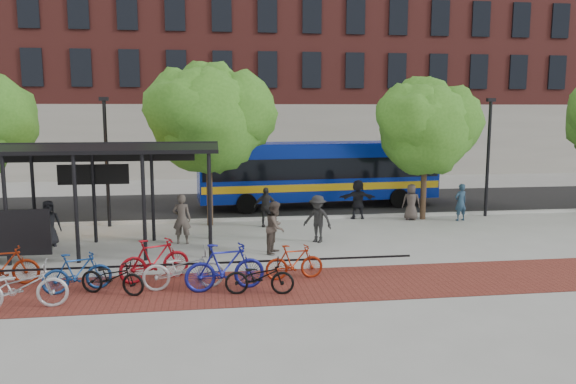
{
  "coord_description": "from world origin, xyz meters",
  "views": [
    {
      "loc": [
        -2.98,
        -19.23,
        4.62
      ],
      "look_at": [
        -0.11,
        1.21,
        1.6
      ],
      "focal_mm": 35.0,
      "sensor_mm": 36.0,
      "label": 1
    }
  ],
  "objects": [
    {
      "name": "bike_6",
      "position": [
        -3.7,
        -4.9,
        0.55
      ],
      "size": [
        2.16,
        0.94,
        1.1
      ],
      "primitive_type": "imported",
      "rotation": [
        0.0,
        0.0,
        1.67
      ],
      "color": "#ACACAE",
      "rests_on": "ground"
    },
    {
      "name": "bike_4",
      "position": [
        -5.46,
        -5.08,
        0.46
      ],
      "size": [
        1.84,
        1.18,
        0.91
      ],
      "primitive_type": "imported",
      "rotation": [
        0.0,
        0.0,
        1.21
      ],
      "color": "black",
      "rests_on": "ground"
    },
    {
      "name": "pedestrian_9",
      "position": [
        0.74,
        -0.22,
        0.83
      ],
      "size": [
        1.23,
        1.16,
        1.67
      ],
      "primitive_type": "imported",
      "rotation": [
        0.0,
        0.0,
        5.6
      ],
      "color": "black",
      "rests_on": "ground"
    },
    {
      "name": "bike_8",
      "position": [
        -1.79,
        -5.59,
        0.46
      ],
      "size": [
        1.82,
        0.83,
        0.92
      ],
      "primitive_type": "imported",
      "rotation": [
        0.0,
        0.0,
        1.44
      ],
      "color": "black",
      "rests_on": "ground"
    },
    {
      "name": "lamp_post_left",
      "position": [
        -7.0,
        3.6,
        2.75
      ],
      "size": [
        0.35,
        0.2,
        5.12
      ],
      "color": "black",
      "rests_on": "ground"
    },
    {
      "name": "pedestrian_4",
      "position": [
        -0.8,
        2.7,
        0.79
      ],
      "size": [
        0.95,
        0.43,
        1.59
      ],
      "primitive_type": "imported",
      "rotation": [
        0.0,
        0.0,
        6.24
      ],
      "color": "#252525",
      "rests_on": "ground"
    },
    {
      "name": "curb",
      "position": [
        0.0,
        4.0,
        0.06
      ],
      "size": [
        160.0,
        0.25,
        0.12
      ],
      "primitive_type": "cube",
      "color": "#B7B7B2",
      "rests_on": "ground"
    },
    {
      "name": "bike_2",
      "position": [
        -7.41,
        -5.91,
        0.56
      ],
      "size": [
        2.22,
        1.05,
        1.12
      ],
      "primitive_type": "imported",
      "rotation": [
        0.0,
        0.0,
        1.72
      ],
      "color": "#ADADB0",
      "rests_on": "ground"
    },
    {
      "name": "asphalt_street",
      "position": [
        0.0,
        8.0,
        0.01
      ],
      "size": [
        160.0,
        8.0,
        0.01
      ],
      "primitive_type": "cube",
      "color": "black",
      "rests_on": "ground"
    },
    {
      "name": "pedestrian_5",
      "position": [
        3.27,
        3.8,
        0.84
      ],
      "size": [
        1.59,
        0.6,
        1.69
      ],
      "primitive_type": "imported",
      "rotation": [
        0.0,
        0.0,
        3.08
      ],
      "color": "black",
      "rests_on": "ground"
    },
    {
      "name": "pedestrian_1",
      "position": [
        -3.97,
        0.21,
        0.88
      ],
      "size": [
        0.68,
        0.49,
        1.76
      ],
      "primitive_type": "imported",
      "rotation": [
        0.0,
        0.0,
        3.03
      ],
      "color": "#48413A",
      "rests_on": "ground"
    },
    {
      "name": "bike_rack_rail",
      "position": [
        -3.3,
        -4.1,
        0.0
      ],
      "size": [
        12.0,
        0.05,
        0.95
      ],
      "primitive_type": "cube",
      "color": "black",
      "rests_on": "ground"
    },
    {
      "name": "bike_1",
      "position": [
        -8.44,
        -3.99,
        0.55
      ],
      "size": [
        1.88,
        0.78,
        1.1
      ],
      "primitive_type": "imported",
      "rotation": [
        0.0,
        0.0,
        1.72
      ],
      "color": "maroon",
      "rests_on": "ground"
    },
    {
      "name": "ground",
      "position": [
        0.0,
        0.0,
        0.0
      ],
      "size": [
        160.0,
        160.0,
        0.0
      ],
      "primitive_type": "plane",
      "color": "#9E9E99",
      "rests_on": "ground"
    },
    {
      "name": "bus",
      "position": [
        2.19,
        7.09,
        1.77
      ],
      "size": [
        11.58,
        3.35,
        3.08
      ],
      "rotation": [
        0.0,
        0.0,
        0.07
      ],
      "color": "#082097",
      "rests_on": "ground"
    },
    {
      "name": "pedestrian_8",
      "position": [
        -0.9,
        -1.5,
        0.85
      ],
      "size": [
        0.92,
        1.02,
        1.7
      ],
      "primitive_type": "imported",
      "rotation": [
        0.0,
        0.0,
        1.16
      ],
      "color": "#4D4139",
      "rests_on": "ground"
    },
    {
      "name": "bike_7",
      "position": [
        -2.64,
        -5.16,
        0.63
      ],
      "size": [
        2.15,
        0.93,
        1.25
      ],
      "primitive_type": "imported",
      "rotation": [
        0.0,
        0.0,
        1.74
      ],
      "color": "navy",
      "rests_on": "ground"
    },
    {
      "name": "building_brick",
      "position": [
        10.0,
        26.0,
        10.0
      ],
      "size": [
        55.0,
        14.0,
        20.0
      ],
      "primitive_type": "cube",
      "color": "maroon",
      "rests_on": "ground"
    },
    {
      "name": "building_tower",
      "position": [
        -16.0,
        40.0,
        15.0
      ],
      "size": [
        22.0,
        22.0,
        30.0
      ],
      "primitive_type": "cube",
      "color": "#7A664C",
      "rests_on": "ground"
    },
    {
      "name": "bike_9",
      "position": [
        -0.73,
        -4.45,
        0.49
      ],
      "size": [
        1.66,
        0.63,
        0.98
      ],
      "primitive_type": "imported",
      "rotation": [
        0.0,
        0.0,
        1.68
      ],
      "color": "maroon",
      "rests_on": "ground"
    },
    {
      "name": "bus_shelter",
      "position": [
        -8.13,
        -0.48,
        3.0
      ],
      "size": [
        10.6,
        3.07,
        3.6
      ],
      "color": "black",
      "rests_on": "ground"
    },
    {
      "name": "tree_c",
      "position": [
        6.09,
        3.35,
        4.05
      ],
      "size": [
        4.66,
        3.8,
        5.92
      ],
      "color": "#382619",
      "rests_on": "ground"
    },
    {
      "name": "bike_3",
      "position": [
        -6.39,
        -4.74,
        0.51
      ],
      "size": [
        1.77,
        1.03,
        1.03
      ],
      "primitive_type": "imported",
      "rotation": [
        0.0,
        0.0,
        1.91
      ],
      "color": "navy",
      "rests_on": "ground"
    },
    {
      "name": "pedestrian_0",
      "position": [
        -8.46,
        0.49,
        0.79
      ],
      "size": [
        0.9,
        0.74,
        1.58
      ],
      "primitive_type": "imported",
      "rotation": [
        0.0,
        0.0,
        0.35
      ],
      "color": "black",
      "rests_on": "ground"
    },
    {
      "name": "pedestrian_6",
      "position": [
        5.45,
        3.24,
        0.77
      ],
      "size": [
        0.85,
        0.67,
        1.53
      ],
      "primitive_type": "imported",
      "rotation": [
        0.0,
        0.0,
        2.87
      ],
      "color": "#433935",
      "rests_on": "ground"
    },
    {
      "name": "pedestrian_7",
      "position": [
        7.44,
        2.77,
        0.78
      ],
      "size": [
        0.65,
        0.51,
        1.57
      ],
      "primitive_type": "imported",
      "rotation": [
        0.0,
        0.0,
        3.39
      ],
      "color": "#223A51",
      "rests_on": "ground"
    },
    {
      "name": "tree_b",
      "position": [
        -2.9,
        3.35,
        4.46
      ],
      "size": [
        5.15,
        4.2,
        6.47
      ],
      "color": "#382619",
      "rests_on": "ground"
    },
    {
      "name": "lamp_post_right",
      "position": [
        9.0,
        3.6,
        2.75
      ],
      "size": [
        0.35,
        0.2,
        5.12
      ],
      "color": "black",
      "rests_on": "ground"
    },
    {
      "name": "brick_strip",
      "position": [
        -2.0,
        -5.0,
        0.0
      ],
      "size": [
        24.0,
        3.0,
        0.01
      ],
      "primitive_type": "cube",
      "color": "maroon",
      "rests_on": "ground"
    },
    {
      "name": "bike_5",
      "position": [
        -4.51,
        -4.05,
        0.59
      ],
      "size": [
        2.02,
        1.3,
        1.18
      ],
      "primitive_type": "imported",
      "rotation": [
        0.0,
        0.0,
        1.99
      ],
      "color": "maroon",
      "rests_on": "ground"
    }
  ]
}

